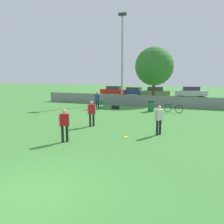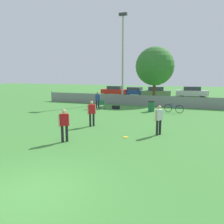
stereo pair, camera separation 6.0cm
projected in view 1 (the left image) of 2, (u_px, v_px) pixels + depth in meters
name	position (u px, v px, depth m)	size (l,w,h in m)	color
ground_plane	(33.00, 193.00, 6.00)	(120.00, 120.00, 0.00)	#428438
fence_backline	(151.00, 101.00, 22.56)	(24.64, 0.07, 1.21)	gray
light_pole	(122.00, 52.00, 24.62)	(0.90, 0.36, 9.91)	#9E9EA3
tree_near_pole	(154.00, 66.00, 24.66)	(4.34, 4.34, 6.32)	#4C331E
player_defender_red	(92.00, 112.00, 13.69)	(0.45, 0.41, 1.61)	black
player_receiver_white	(159.00, 118.00, 11.72)	(0.41, 0.45, 1.61)	black
player_thrower_red	(64.00, 123.00, 10.46)	(0.44, 0.43, 1.61)	black
spectator_in_blue	(97.00, 99.00, 20.96)	(0.52, 0.28, 1.59)	#191933
frisbee_disc	(126.00, 137.00, 11.37)	(0.27, 0.27, 0.03)	yellow
folding_chair_sideline	(102.00, 104.00, 20.75)	(0.54, 0.54, 0.83)	#333338
bicycle_sideline	(173.00, 108.00, 18.70)	(1.66, 0.56, 0.76)	black
trash_bin	(151.00, 106.00, 19.27)	(0.57, 0.57, 0.94)	#1E6638
gear_bag_sideline	(115.00, 107.00, 20.73)	(0.67, 0.37, 0.33)	black
parked_car_red	(114.00, 91.00, 35.44)	(4.42, 1.89, 1.41)	black
parked_car_blue	(134.00, 91.00, 34.34)	(4.21, 2.09, 1.29)	black
parked_car_olive	(155.00, 92.00, 32.15)	(4.46, 2.51, 1.48)	black
parked_car_silver	(191.00, 92.00, 32.29)	(4.66, 2.22, 1.49)	black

